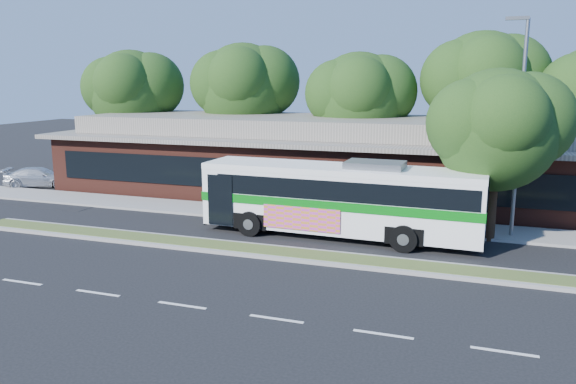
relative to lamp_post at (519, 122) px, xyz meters
name	(u,v)px	position (x,y,z in m)	size (l,w,h in m)	color
ground	(248,256)	(-9.56, -6.00, -4.90)	(120.00, 120.00, 0.00)	black
median_strip	(254,250)	(-9.56, -5.40, -4.83)	(26.00, 1.10, 0.15)	#394B20
sidewalk	(299,217)	(-9.56, 0.40, -4.84)	(44.00, 2.60, 0.12)	gray
parking_lot	(52,183)	(-27.56, 4.00, -4.90)	(14.00, 12.00, 0.01)	black
plaza_building	(333,157)	(-9.56, 6.99, -2.77)	(33.20, 11.20, 4.45)	#52231A
lamp_post	(519,122)	(0.00, 0.00, 0.00)	(0.93, 0.18, 9.07)	slate
tree_bg_a	(138,90)	(-24.15, 9.14, 0.97)	(6.47, 5.80, 8.63)	black
tree_bg_b	(250,87)	(-16.13, 10.14, 1.24)	(6.69, 6.00, 9.00)	black
tree_bg_c	(366,97)	(-8.16, 9.13, 0.69)	(6.24, 5.60, 8.26)	black
tree_bg_d	(490,83)	(-1.12, 10.15, 1.52)	(6.91, 6.20, 9.37)	black
transit_bus	(341,194)	(-6.87, -2.20, -3.05)	(11.92, 3.05, 3.32)	white
sedan	(40,177)	(-27.37, 2.79, -4.29)	(1.71, 4.22, 1.22)	silver
sidewalk_tree	(506,127)	(-0.50, -0.58, -0.18)	(5.52, 4.95, 7.08)	black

